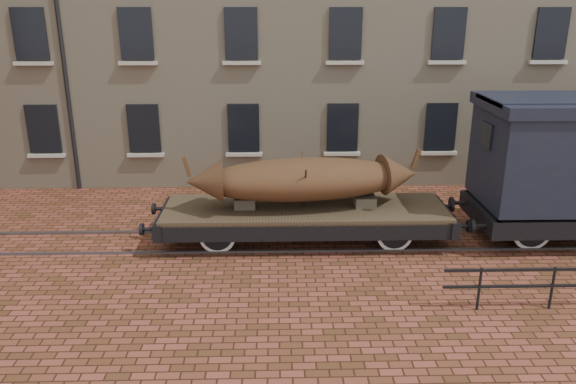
{
  "coord_description": "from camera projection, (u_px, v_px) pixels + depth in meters",
  "views": [
    {
      "loc": [
        -1.42,
        -14.53,
        6.38
      ],
      "look_at": [
        -1.04,
        0.5,
        1.3
      ],
      "focal_mm": 35.0,
      "sensor_mm": 36.0,
      "label": 1
    }
  ],
  "objects": [
    {
      "name": "ground",
      "position": [
        325.0,
        241.0,
        15.84
      ],
      "size": [
        90.0,
        90.0,
        0.0
      ],
      "primitive_type": "plane",
      "color": "#4D2C17"
    },
    {
      "name": "flatcar_wagon",
      "position": [
        305.0,
        214.0,
        15.56
      ],
      "size": [
        8.77,
        2.38,
        1.32
      ],
      "color": "brown",
      "rests_on": "ground"
    },
    {
      "name": "rail_track",
      "position": [
        325.0,
        240.0,
        15.83
      ],
      "size": [
        30.0,
        1.52,
        0.06
      ],
      "color": "#59595E",
      "rests_on": "ground"
    },
    {
      "name": "iron_boat",
      "position": [
        304.0,
        179.0,
        15.24
      ],
      "size": [
        6.45,
        2.33,
        1.55
      ],
      "color": "#4F2D13",
      "rests_on": "flatcar_wagon"
    }
  ]
}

